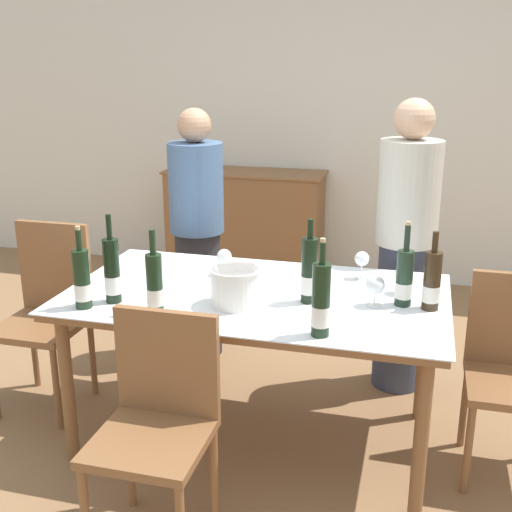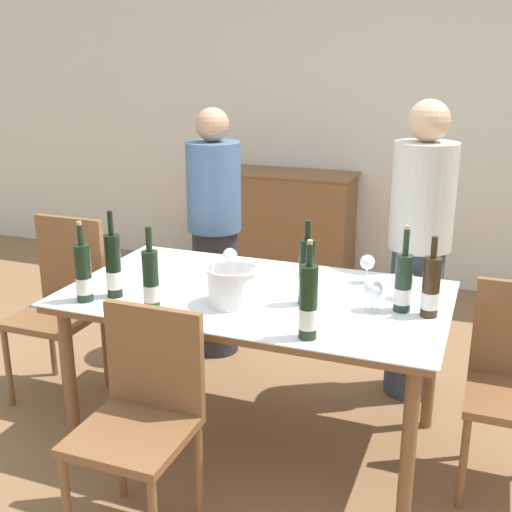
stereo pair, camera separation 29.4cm
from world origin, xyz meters
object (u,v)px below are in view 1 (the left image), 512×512
Objects in this scene: dining_table at (256,307)px; wine_bottle_3 at (112,272)px; wine_bottle_2 at (82,280)px; wine_glass_1 at (362,260)px; chair_near_front at (158,413)px; person_host at (197,237)px; wine_bottle_0 at (404,279)px; person_guest_left at (405,249)px; sideboard_cabinet at (245,225)px; wine_bottle_5 at (321,302)px; wine_glass_3 at (224,257)px; ice_bucket at (235,286)px; wine_bottle_6 at (155,285)px; wine_glass_2 at (375,286)px; chair_left_end at (48,304)px; wine_bottle_4 at (309,273)px; wine_glass_0 at (403,275)px; wine_bottle_1 at (432,283)px.

dining_table is 0.68m from wine_bottle_3.
wine_bottle_2 is 1.34m from wine_glass_1.
wine_glass_1 is at bearing 58.44° from chair_near_front.
person_host is (0.09, 1.22, -0.13)m from wine_bottle_2.
person_guest_left is (-0.02, 0.72, -0.08)m from wine_bottle_0.
wine_bottle_0 reaches higher than wine_bottle_2.
sideboard_cabinet is 3.32× the size of wine_bottle_5.
wine_glass_3 is (-0.22, 0.21, 0.16)m from dining_table.
ice_bucket is 1.16m from person_host.
person_host is (-1.05, 0.53, -0.10)m from wine_glass_1.
wine_bottle_5 is 2.95× the size of wine_glass_3.
wine_bottle_6 reaches higher than wine_glass_3.
chair_near_front is (-0.74, -0.71, -0.34)m from wine_glass_2.
chair_near_front is (-0.14, -0.56, -0.34)m from ice_bucket.
ice_bucket is 0.74m from wine_bottle_0.
wine_glass_2 is 0.78m from person_guest_left.
wine_bottle_3 is 0.41× the size of chair_left_end.
dining_table is at bearing -73.09° from sideboard_cabinet.
sideboard_cabinet is 3.28× the size of wine_bottle_3.
wine_glass_3 is at bearing -59.65° from person_host.
ice_bucket is at bearing -61.88° from person_host.
sideboard_cabinet is 2.67m from wine_bottle_3.
person_guest_left is at bearing 63.81° from wine_bottle_4.
wine_bottle_3 is (0.12, -2.62, 0.45)m from sideboard_cabinet.
wine_glass_0 is (1.02, 0.51, -0.04)m from wine_bottle_6.
wine_bottle_6 is 0.38× the size of chair_left_end.
wine_glass_3 reaches higher than dining_table.
person_host reaches higher than wine_bottle_6.
wine_bottle_2 reaches higher than dining_table.
dining_table is at bearing -54.97° from person_host.
wine_bottle_2 is (-1.47, -0.36, 0.00)m from wine_bottle_1.
wine_bottle_1 is 0.87× the size of wine_bottle_3.
wine_glass_0 is 0.22m from wine_glass_2.
wine_bottle_1 is at bearing -31.72° from person_host.
wine_bottle_1 is 0.23× the size of person_host.
wine_bottle_6 is 2.63× the size of wine_glass_2.
wine_glass_1 is (1.17, -2.03, 0.41)m from sideboard_cabinet.
wine_bottle_4 is (0.85, 0.22, 0.00)m from wine_bottle_3.
ice_bucket reaches higher than wine_glass_0.
wine_bottle_4 is (-0.53, -0.05, 0.02)m from wine_bottle_1.
person_host reaches higher than wine_glass_1.
wine_bottle_4 is 0.96× the size of wine_bottle_5.
ice_bucket is at bearing -165.18° from wine_bottle_0.
person_guest_left reaches higher than wine_glass_2.
chair_left_end is (-1.85, 0.07, -0.33)m from wine_bottle_0.
wine_bottle_6 reaches higher than sideboard_cabinet.
chair_near_front is at bearing -88.41° from wine_glass_3.
chair_left_end is at bearing 174.31° from wine_bottle_4.
ice_bucket is 0.55m from wine_bottle_3.
person_guest_left is (0.87, 0.53, -0.05)m from wine_glass_3.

